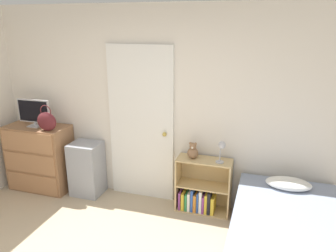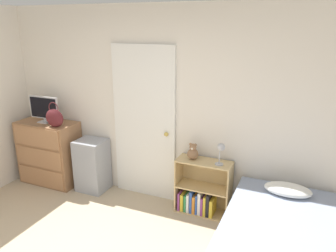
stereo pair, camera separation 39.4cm
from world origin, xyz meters
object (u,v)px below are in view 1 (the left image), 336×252
Objects in this scene: tv at (34,112)px; handbag at (47,121)px; bookshelf at (201,192)px; bed at (287,243)px; teddy_bear at (193,151)px; desk_lamp at (222,148)px; dresser at (40,157)px; storage_bin at (87,169)px.

handbag is (0.29, -0.12, -0.07)m from tv.
bed is at bearing -37.04° from bookshelf.
handbag reaches higher than teddy_bear.
desk_lamp is at bearing 1.05° from tv.
dresser is 3.39× the size of desk_lamp.
dresser is at bearing -177.94° from bookshelf.
dresser is 0.67m from tv.
bookshelf is at bearing 1.35° from storage_bin.
dresser is 2.66× the size of handbag.
tv is at bearing 168.56° from bed.
tv is 2.60m from desk_lamp.
storage_bin is at bearing 164.54° from bed.
storage_bin is at bearing -178.65° from bookshelf.
storage_bin is at bearing 20.60° from handbag.
desk_lamp is at bearing 0.03° from storage_bin.
tv is (-0.01, -0.00, 0.67)m from dresser.
tv is 0.32m from handbag.
handbag is 2.31m from desk_lamp.
teddy_bear is 1.47m from bed.
tv is at bearing -176.38° from storage_bin.
desk_lamp is 1.24m from bed.
handbag is 0.50× the size of bookshelf.
storage_bin is (0.45, 0.17, -0.70)m from handbag.
bed is (3.35, -0.68, -0.20)m from dresser.
tv is 0.27× the size of bed.
teddy_bear is at bearing 179.04° from bookshelf.
tv is 1.41× the size of handbag.
tv is 0.66× the size of storage_bin.
tv is 1.80× the size of desk_lamp.
teddy_bear is at bearing 145.92° from bed.
teddy_bear is (2.22, 0.09, 0.33)m from dresser.
bed is at bearing -34.08° from teddy_bear.
bookshelf is 0.39× the size of bed.
teddy_bear is 0.37m from desk_lamp.
handbag is at bearing -23.42° from dresser.
handbag is at bearing -175.81° from desk_lamp.
storage_bin is at bearing 3.64° from dresser.
handbag is 1.67× the size of teddy_bear.
tv reaches higher than teddy_bear.
dresser is 2.61m from desk_lamp.
bookshelf is 2.55× the size of desk_lamp.
handbag is at bearing -173.90° from teddy_bear.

